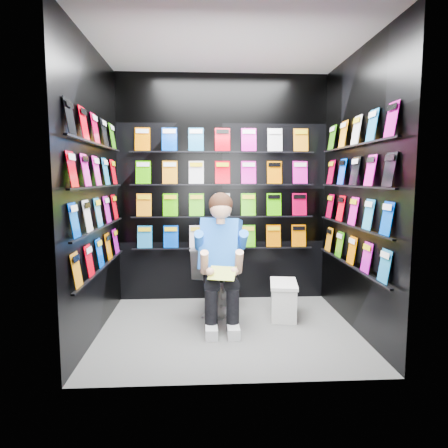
{
  "coord_description": "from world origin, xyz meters",
  "views": [
    {
      "loc": [
        -0.24,
        -3.63,
        1.43
      ],
      "look_at": [
        -0.03,
        0.15,
        0.99
      ],
      "focal_mm": 32.0,
      "sensor_mm": 36.0,
      "label": 1
    }
  ],
  "objects": [
    {
      "name": "wall_right",
      "position": [
        1.2,
        0.0,
        1.3
      ],
      "size": [
        0.04,
        2.0,
        2.6
      ],
      "primitive_type": "cube",
      "color": "black",
      "rests_on": "floor"
    },
    {
      "name": "held_comic",
      "position": [
        -0.06,
        -0.14,
        0.58
      ],
      "size": [
        0.27,
        0.21,
        0.1
      ],
      "primitive_type": "cube",
      "rotation": [
        -0.96,
        0.0,
        -0.3
      ],
      "color": "#2B961D",
      "rests_on": "reader"
    },
    {
      "name": "wall_front",
      "position": [
        0.0,
        -1.0,
        1.3
      ],
      "size": [
        2.4,
        0.04,
        2.6
      ],
      "primitive_type": "cube",
      "color": "black",
      "rests_on": "floor"
    },
    {
      "name": "wall_back",
      "position": [
        0.0,
        1.0,
        1.3
      ],
      "size": [
        2.4,
        0.04,
        2.6
      ],
      "primitive_type": "cube",
      "color": "black",
      "rests_on": "floor"
    },
    {
      "name": "comics_right",
      "position": [
        1.17,
        0.0,
        1.31
      ],
      "size": [
        0.06,
        1.7,
        1.37
      ],
      "primitive_type": null,
      "color": "red",
      "rests_on": "wall_right"
    },
    {
      "name": "reader",
      "position": [
        -0.06,
        0.21,
        0.77
      ],
      "size": [
        0.71,
        0.87,
        1.39
      ],
      "primitive_type": null,
      "rotation": [
        0.0,
        0.0,
        -0.3
      ],
      "color": "#045DF2",
      "rests_on": "toilet"
    },
    {
      "name": "toilet",
      "position": [
        -0.06,
        0.59,
        0.37
      ],
      "size": [
        0.62,
        0.84,
        0.73
      ],
      "primitive_type": "imported",
      "rotation": [
        0.0,
        0.0,
        2.84
      ],
      "color": "silver",
      "rests_on": "floor"
    },
    {
      "name": "longbox_lid",
      "position": [
        0.59,
        0.31,
        0.35
      ],
      "size": [
        0.34,
        0.5,
        0.03
      ],
      "primitive_type": "cube",
      "rotation": [
        0.0,
        0.0,
        -0.16
      ],
      "color": "silver",
      "rests_on": "longbox"
    },
    {
      "name": "longbox",
      "position": [
        0.59,
        0.31,
        0.17
      ],
      "size": [
        0.31,
        0.48,
        0.33
      ],
      "primitive_type": "cube",
      "rotation": [
        0.0,
        0.0,
        -0.16
      ],
      "color": "silver",
      "rests_on": "floor"
    },
    {
      "name": "ceiling",
      "position": [
        0.0,
        0.0,
        2.6
      ],
      "size": [
        2.4,
        2.4,
        0.0
      ],
      "primitive_type": "plane",
      "color": "white",
      "rests_on": "floor"
    },
    {
      "name": "wall_left",
      "position": [
        -1.2,
        0.0,
        1.3
      ],
      "size": [
        0.04,
        2.0,
        2.6
      ],
      "primitive_type": "cube",
      "color": "black",
      "rests_on": "floor"
    },
    {
      "name": "comics_back",
      "position": [
        0.0,
        0.97,
        1.31
      ],
      "size": [
        2.1,
        0.06,
        1.37
      ],
      "primitive_type": null,
      "color": "red",
      "rests_on": "wall_back"
    },
    {
      "name": "floor",
      "position": [
        0.0,
        0.0,
        0.0
      ],
      "size": [
        2.4,
        2.4,
        0.0
      ],
      "primitive_type": "plane",
      "color": "#60605D",
      "rests_on": "ground"
    },
    {
      "name": "comics_left",
      "position": [
        -1.17,
        0.0,
        1.31
      ],
      "size": [
        0.06,
        1.7,
        1.37
      ],
      "primitive_type": null,
      "color": "red",
      "rests_on": "wall_left"
    }
  ]
}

